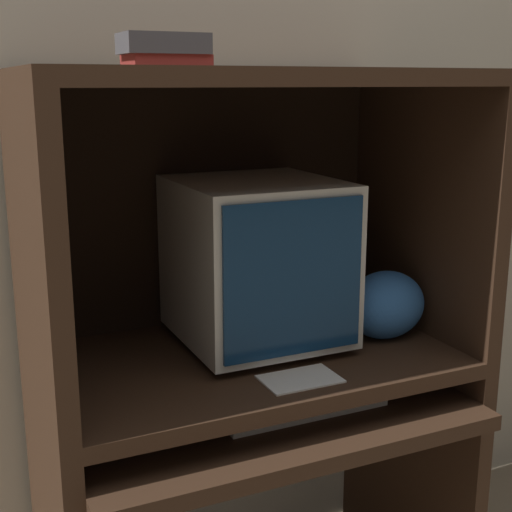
{
  "coord_description": "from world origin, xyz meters",
  "views": [
    {
      "loc": [
        -0.65,
        -1.15,
        1.37
      ],
      "look_at": [
        0.01,
        0.29,
        0.98
      ],
      "focal_mm": 50.0,
      "sensor_mm": 36.0,
      "label": 1
    }
  ],
  "objects_px": {
    "keyboard": "(299,403)",
    "book_stack": "(165,51)",
    "mouse": "(398,382)",
    "crt_monitor": "(257,261)",
    "snack_bag": "(385,305)"
  },
  "relations": [
    {
      "from": "keyboard",
      "to": "book_stack",
      "type": "height_order",
      "value": "book_stack"
    },
    {
      "from": "keyboard",
      "to": "mouse",
      "type": "xyz_separation_m",
      "value": [
        0.27,
        -0.0,
        0.0
      ]
    },
    {
      "from": "mouse",
      "to": "book_stack",
      "type": "bearing_deg",
      "value": 165.79
    },
    {
      "from": "crt_monitor",
      "to": "snack_bag",
      "type": "bearing_deg",
      "value": -18.39
    },
    {
      "from": "crt_monitor",
      "to": "snack_bag",
      "type": "distance_m",
      "value": 0.34
    },
    {
      "from": "crt_monitor",
      "to": "mouse",
      "type": "xyz_separation_m",
      "value": [
        0.29,
        -0.19,
        -0.29
      ]
    },
    {
      "from": "snack_bag",
      "to": "keyboard",
      "type": "bearing_deg",
      "value": -163.95
    },
    {
      "from": "keyboard",
      "to": "mouse",
      "type": "bearing_deg",
      "value": -1.05
    },
    {
      "from": "snack_bag",
      "to": "book_stack",
      "type": "height_order",
      "value": "book_stack"
    },
    {
      "from": "snack_bag",
      "to": "book_stack",
      "type": "xyz_separation_m",
      "value": [
        -0.54,
        0.05,
        0.6
      ]
    },
    {
      "from": "mouse",
      "to": "book_stack",
      "type": "height_order",
      "value": "book_stack"
    },
    {
      "from": "snack_bag",
      "to": "book_stack",
      "type": "bearing_deg",
      "value": 175.16
    },
    {
      "from": "snack_bag",
      "to": "book_stack",
      "type": "relative_size",
      "value": 1.18
    },
    {
      "from": "mouse",
      "to": "book_stack",
      "type": "xyz_separation_m",
      "value": [
        -0.52,
        0.13,
        0.77
      ]
    },
    {
      "from": "crt_monitor",
      "to": "book_stack",
      "type": "relative_size",
      "value": 2.28
    }
  ]
}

